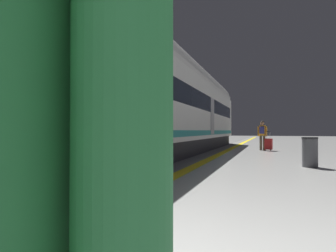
{
  "coord_description": "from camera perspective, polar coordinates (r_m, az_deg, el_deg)",
  "views": [
    {
      "loc": [
        1.33,
        -0.37,
        1.11
      ],
      "look_at": [
        -0.97,
        5.84,
        1.22
      ],
      "focal_mm": 29.13,
      "sensor_mm": 36.0,
      "label": 1
    }
  ],
  "objects": [
    {
      "name": "high_speed_train",
      "position": [
        9.91,
        -6.2,
        7.14
      ],
      "size": [
        2.94,
        32.41,
        4.97
      ],
      "color": "#38383D",
      "rests_on": "ground"
    },
    {
      "name": "suitcase_near",
      "position": [
        16.06,
        20.29,
        -3.56
      ],
      "size": [
        0.43,
        0.33,
        1.06
      ],
      "color": "#A51E1E",
      "rests_on": "ground"
    },
    {
      "name": "waste_bin",
      "position": [
        9.38,
        27.55,
        -4.83
      ],
      "size": [
        0.46,
        0.46,
        0.91
      ],
      "color": "#4C4C51",
      "rests_on": "ground"
    },
    {
      "name": "tactile_edge_band",
      "position": [
        10.74,
        6.53,
        -6.86
      ],
      "size": [
        0.73,
        80.0,
        0.01
      ],
      "primitive_type": "cube",
      "color": "slate",
      "rests_on": "ground"
    },
    {
      "name": "safety_line_strip",
      "position": [
        10.65,
        8.54,
        -6.9
      ],
      "size": [
        0.36,
        80.0,
        0.01
      ],
      "primitive_type": "cube",
      "color": "yellow",
      "rests_on": "ground"
    },
    {
      "name": "passenger_near",
      "position": [
        16.18,
        19.13,
        -1.35
      ],
      "size": [
        0.51,
        0.35,
        1.66
      ],
      "color": "brown",
      "rests_on": "ground"
    }
  ]
}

